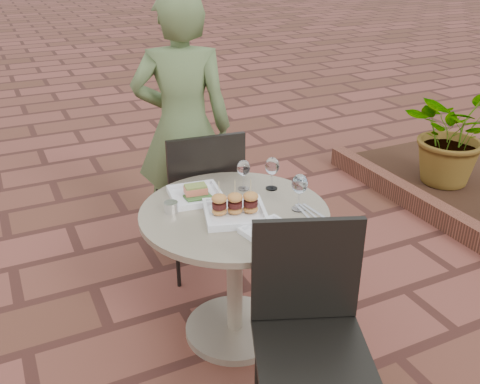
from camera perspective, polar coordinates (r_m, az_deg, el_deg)
name	(u,v)px	position (r m, az deg, el deg)	size (l,w,h in m)	color
ground	(283,330)	(2.95, 4.62, -14.49)	(60.00, 60.00, 0.00)	brown
cafe_table	(235,254)	(2.65, -0.59, -6.67)	(0.90, 0.90, 0.73)	gray
chair_far	(203,192)	(3.12, -4.00, -0.04)	(0.49, 0.49, 0.93)	black
chair_near	(309,317)	(2.18, 7.37, -13.09)	(0.57, 0.57, 0.93)	black
diner	(183,128)	(3.32, -6.09, 6.77)	(0.61, 0.40, 1.66)	#4E6236
plate_salmon	(196,194)	(2.65, -4.72, -0.23)	(0.28, 0.28, 0.07)	white
plate_sliders	(235,208)	(2.46, -0.53, -1.74)	(0.35, 0.35, 0.18)	white
plate_tuna	(272,233)	(2.32, 3.39, -4.35)	(0.25, 0.25, 0.03)	white
wine_glass_right	(300,185)	(2.49, 6.38, 0.76)	(0.08, 0.08, 0.18)	white
wine_glass_mid	(243,169)	(2.69, 0.38, 2.49)	(0.07, 0.07, 0.16)	white
wine_glass_far	(272,167)	(2.69, 3.45, 2.69)	(0.07, 0.07, 0.17)	white
steel_ramekin	(171,207)	(2.52, -7.36, -1.60)	(0.07, 0.07, 0.05)	silver
cutlery_set	(310,213)	(2.52, 7.52, -2.25)	(0.10, 0.22, 0.00)	silver
planter_curb	(463,228)	(4.00, 22.72, -3.59)	(0.12, 3.00, 0.15)	brown
potted_plant_a	(452,131)	(4.60, 21.64, 6.06)	(0.77, 0.67, 0.86)	#33662D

